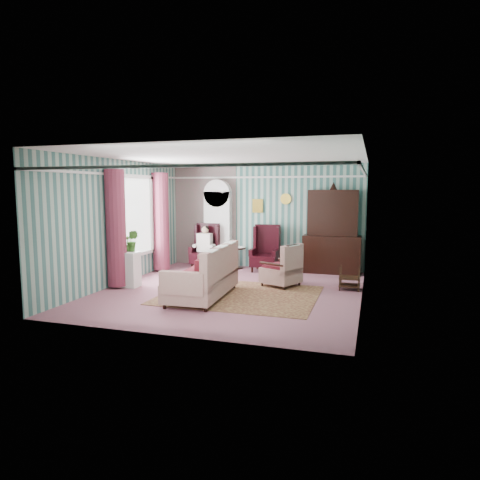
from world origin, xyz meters
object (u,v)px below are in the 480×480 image
(bookcase, at_px, (218,227))
(plant_stand, at_px, (127,269))
(seated_woman, at_px, (205,247))
(nest_table, at_px, (350,278))
(floral_armchair, at_px, (281,267))
(round_side_table, at_px, (237,258))
(sofa, at_px, (202,271))
(wingback_right, at_px, (265,248))
(dresser_hutch, at_px, (332,229))
(wingback_left, at_px, (205,246))
(coffee_table, at_px, (191,290))

(bookcase, relative_size, plant_stand, 2.80)
(seated_woman, xyz_separation_m, nest_table, (4.07, -1.55, -0.32))
(nest_table, relative_size, floral_armchair, 0.61)
(round_side_table, xyz_separation_m, sofa, (0.32, -3.31, 0.25))
(bookcase, xyz_separation_m, wingback_right, (1.50, -0.39, -0.50))
(sofa, bearing_deg, dresser_hutch, -36.35)
(bookcase, relative_size, wingback_right, 1.79)
(wingback_left, xyz_separation_m, plant_stand, (-0.80, -2.75, -0.22))
(dresser_hutch, height_order, wingback_left, dresser_hutch)
(nest_table, bearing_deg, round_side_table, 151.80)
(dresser_hutch, xyz_separation_m, floral_armchair, (-0.96, -1.92, -0.74))
(seated_woman, xyz_separation_m, sofa, (1.22, -3.16, -0.04))
(sofa, bearing_deg, bookcase, 12.55)
(round_side_table, xyz_separation_m, floral_armchair, (1.64, -1.80, 0.14))
(dresser_hutch, distance_m, round_side_table, 2.75)
(bookcase, relative_size, wingback_left, 1.79)
(sofa, bearing_deg, round_side_table, 2.78)
(bookcase, distance_m, nest_table, 4.37)
(round_side_table, bearing_deg, coffee_table, -86.87)
(round_side_table, height_order, sofa, sofa)
(bookcase, bearing_deg, floral_armchair, -41.68)
(nest_table, relative_size, coffee_table, 0.60)
(nest_table, relative_size, sofa, 0.25)
(plant_stand, bearing_deg, wingback_right, 47.16)
(wingback_left, bearing_deg, sofa, -68.91)
(wingback_left, relative_size, round_side_table, 2.08)
(dresser_hutch, bearing_deg, plant_stand, -144.92)
(wingback_left, distance_m, coffee_table, 3.64)
(wingback_left, bearing_deg, floral_armchair, -33.00)
(bookcase, bearing_deg, sofa, -74.74)
(round_side_table, xyz_separation_m, nest_table, (3.17, -1.70, -0.03))
(plant_stand, xyz_separation_m, coffee_table, (1.90, -0.69, -0.20))
(dresser_hutch, relative_size, nest_table, 4.37)
(round_side_table, bearing_deg, seated_woman, -170.54)
(dresser_hutch, xyz_separation_m, wingback_right, (-1.75, -0.27, -0.55))
(wingback_right, height_order, floral_armchair, wingback_right)
(floral_armchair, xyz_separation_m, coffee_table, (-1.45, -1.79, -0.24))
(dresser_hutch, bearing_deg, bookcase, 177.89)
(dresser_hutch, distance_m, wingback_right, 1.86)
(bookcase, xyz_separation_m, nest_table, (3.82, -1.94, -0.85))
(round_side_table, distance_m, coffee_table, 3.60)
(wingback_right, bearing_deg, floral_armchair, -64.36)
(plant_stand, bearing_deg, sofa, -11.47)
(plant_stand, height_order, sofa, sofa)
(wingback_right, xyz_separation_m, plant_stand, (-2.55, -2.75, -0.22))
(wingback_left, bearing_deg, round_side_table, 9.46)
(plant_stand, bearing_deg, round_side_table, 59.62)
(coffee_table, bearing_deg, sofa, 66.48)
(wingback_left, height_order, floral_armchair, wingback_left)
(floral_armchair, bearing_deg, wingback_right, 50.31)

